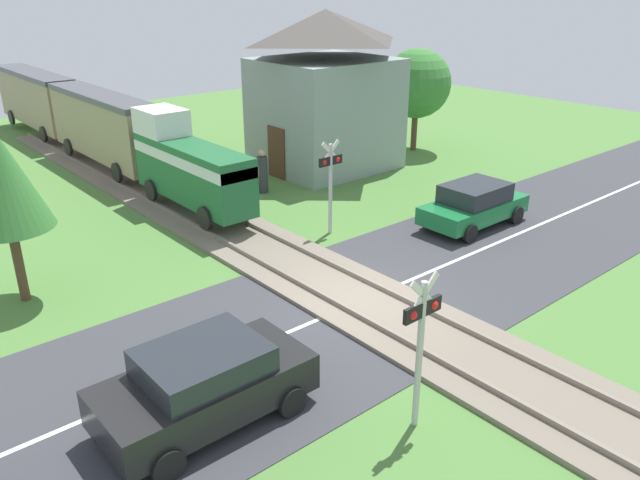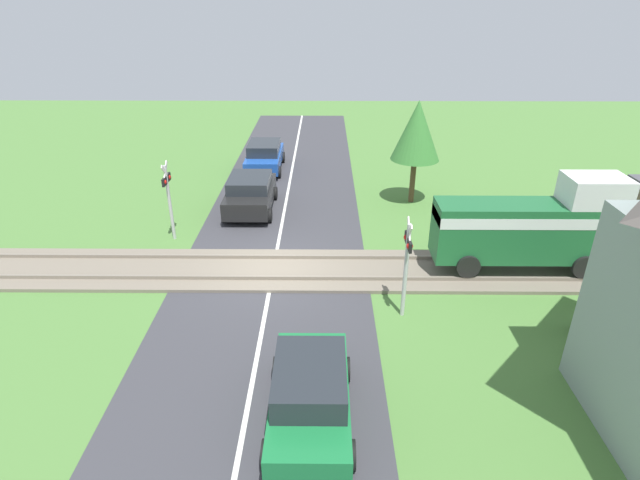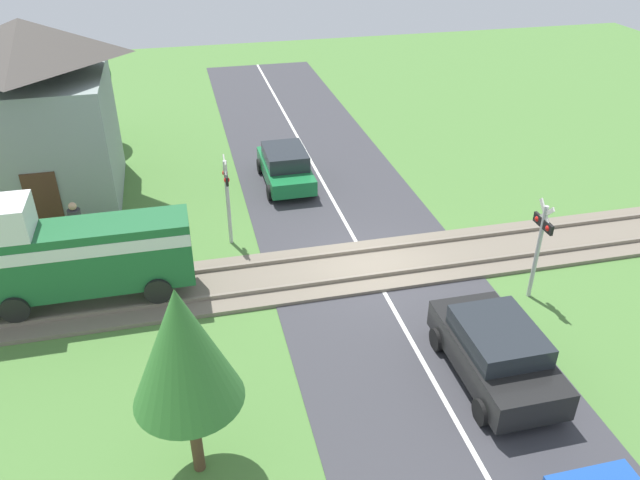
# 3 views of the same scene
# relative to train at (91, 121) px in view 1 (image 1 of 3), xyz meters

# --- Properties ---
(ground_plane) EXTENTS (60.00, 60.00, 0.00)m
(ground_plane) POSITION_rel_train_xyz_m (0.00, -16.90, -1.89)
(ground_plane) COLOR #4C7A38
(road_surface) EXTENTS (48.00, 6.40, 0.02)m
(road_surface) POSITION_rel_train_xyz_m (0.00, -16.90, -1.88)
(road_surface) COLOR #38383D
(road_surface) RESTS_ON ground_plane
(track_bed) EXTENTS (2.80, 48.00, 0.24)m
(track_bed) POSITION_rel_train_xyz_m (0.00, -16.90, -1.82)
(track_bed) COLOR #756B5B
(track_bed) RESTS_ON ground_plane
(train) EXTENTS (1.58, 22.81, 3.18)m
(train) POSITION_rel_train_xyz_m (0.00, 0.00, 0.00)
(train) COLOR #1E6033
(train) RESTS_ON track_bed
(car_near_crossing) EXTENTS (3.92, 2.03, 1.53)m
(car_near_crossing) POSITION_rel_train_xyz_m (-5.34, -18.34, -1.09)
(car_near_crossing) COLOR black
(car_near_crossing) RESTS_ON ground_plane
(car_far_side) EXTENTS (3.86, 1.85, 1.45)m
(car_far_side) POSITION_rel_train_xyz_m (6.50, -15.46, -1.13)
(car_far_side) COLOR #197038
(car_far_side) RESTS_ON ground_plane
(crossing_signal_west_approach) EXTENTS (0.90, 0.18, 3.04)m
(crossing_signal_west_approach) POSITION_rel_train_xyz_m (-2.50, -20.93, 0.06)
(crossing_signal_west_approach) COLOR #B7B7B7
(crossing_signal_west_approach) RESTS_ON ground_plane
(crossing_signal_east_approach) EXTENTS (0.90, 0.18, 3.04)m
(crossing_signal_east_approach) POSITION_rel_train_xyz_m (2.50, -12.87, 0.06)
(crossing_signal_east_approach) COLOR #B7B7B7
(crossing_signal_east_approach) RESTS_ON ground_plane
(station_building) EXTENTS (5.60, 5.07, 6.48)m
(station_building) POSITION_rel_train_xyz_m (7.44, -6.90, 1.26)
(station_building) COLOR gray
(station_building) RESTS_ON ground_plane
(pedestrian_by_station) EXTENTS (0.41, 0.41, 1.66)m
(pedestrian_by_station) POSITION_rel_train_xyz_m (3.28, -8.07, -1.14)
(pedestrian_by_station) COLOR #333338
(pedestrian_by_station) RESTS_ON ground_plane
(tree_by_station) EXTENTS (3.15, 3.15, 4.70)m
(tree_by_station) POSITION_rel_train_xyz_m (12.53, -7.48, 1.23)
(tree_by_station) COLOR brown
(tree_by_station) RESTS_ON ground_plane
(tree_roadside_hedge) EXTENTS (2.11, 2.11, 4.52)m
(tree_roadside_hedge) POSITION_rel_train_xyz_m (-6.43, -11.23, 1.33)
(tree_roadside_hedge) COLOR brown
(tree_roadside_hedge) RESTS_ON ground_plane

